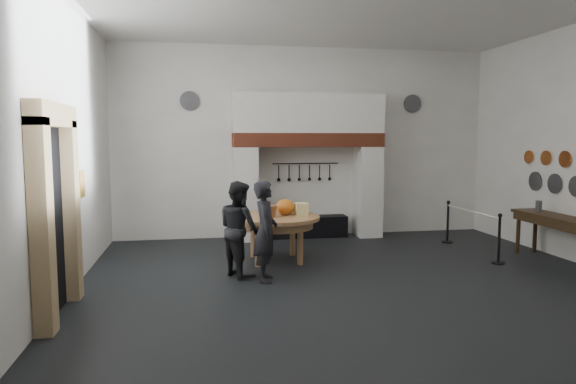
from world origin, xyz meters
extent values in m
cube|color=black|center=(0.00, 0.00, 0.00)|extent=(9.00, 8.00, 0.02)
cube|color=silver|center=(0.00, 0.00, 4.50)|extent=(9.00, 8.00, 0.02)
cube|color=white|center=(0.00, 4.00, 2.25)|extent=(9.00, 0.02, 4.50)
cube|color=white|center=(0.00, -4.00, 2.25)|extent=(9.00, 0.02, 4.50)
cube|color=white|center=(-4.50, 0.00, 2.25)|extent=(0.02, 8.00, 4.50)
cube|color=silver|center=(-1.48, 3.65, 1.07)|extent=(0.55, 0.70, 2.15)
cube|color=silver|center=(1.48, 3.65, 1.07)|extent=(0.55, 0.70, 2.15)
cube|color=#9E442B|center=(0.00, 3.65, 2.31)|extent=(3.50, 0.72, 0.32)
cube|color=silver|center=(0.00, 3.65, 2.92)|extent=(3.50, 0.70, 0.90)
cube|color=black|center=(0.00, 3.72, 0.25)|extent=(1.90, 0.45, 0.50)
cylinder|color=black|center=(0.00, 3.92, 1.75)|extent=(1.60, 0.02, 0.02)
cube|color=black|center=(-4.47, -1.00, 1.25)|extent=(0.04, 1.10, 2.50)
cube|color=tan|center=(-4.38, -1.70, 1.30)|extent=(0.22, 0.30, 2.60)
cube|color=tan|center=(-4.38, -0.30, 1.30)|extent=(0.22, 0.30, 2.60)
cube|color=tan|center=(-4.38, -1.00, 2.65)|extent=(0.22, 1.70, 0.30)
cube|color=gold|center=(-4.45, 0.80, 1.60)|extent=(0.05, 0.34, 0.44)
cylinder|color=#AD7251|center=(-1.09, 1.49, 0.84)|extent=(1.73, 1.73, 0.07)
ellipsoid|color=orange|center=(-0.89, 1.59, 1.03)|extent=(0.36, 0.36, 0.31)
cube|color=#F0E48F|center=(-0.59, 1.44, 0.99)|extent=(0.22, 0.22, 0.24)
cube|color=#F2E091|center=(-0.61, 1.74, 0.97)|extent=(0.18, 0.18, 0.20)
cone|color=#9C5C39|center=(-1.24, 1.34, 0.98)|extent=(0.33, 0.33, 0.22)
ellipsoid|color=#A17A39|center=(-1.19, 1.84, 0.94)|extent=(0.31, 0.18, 0.13)
imported|color=black|center=(-1.47, 0.16, 0.83)|extent=(0.48, 0.66, 1.66)
imported|color=black|center=(-1.87, 0.56, 0.82)|extent=(0.91, 0.99, 1.63)
cube|color=#332312|center=(4.10, 0.35, 0.87)|extent=(0.55, 2.20, 0.06)
cylinder|color=#4E4F54|center=(4.10, 0.95, 1.01)|extent=(0.12, 0.12, 0.22)
cylinder|color=#C6662D|center=(4.46, 0.75, 1.95)|extent=(0.03, 0.32, 0.32)
cylinder|color=#C6662D|center=(4.46, 1.30, 1.95)|extent=(0.03, 0.30, 0.30)
cylinder|color=#C6662D|center=(4.46, 1.85, 1.95)|extent=(0.03, 0.28, 0.28)
cylinder|color=#4C4C51|center=(4.46, 0.40, 1.45)|extent=(0.03, 0.40, 0.40)
cylinder|color=#4C4C51|center=(4.46, 1.00, 1.45)|extent=(0.03, 0.40, 0.40)
cylinder|color=#4C4C51|center=(4.46, 1.60, 1.45)|extent=(0.03, 0.40, 0.40)
cylinder|color=#4C4C51|center=(-2.70, 3.96, 3.20)|extent=(0.44, 0.03, 0.44)
cylinder|color=#4C4C51|center=(2.70, 3.96, 3.20)|extent=(0.44, 0.03, 0.44)
cylinder|color=black|center=(2.99, 0.53, 0.45)|extent=(0.05, 0.05, 0.90)
cylinder|color=black|center=(2.99, 2.53, 0.45)|extent=(0.05, 0.05, 0.90)
cylinder|color=silver|center=(2.99, 1.53, 0.85)|extent=(0.04, 2.00, 0.04)
camera|label=1|loc=(-2.56, -8.09, 2.35)|focal=32.00mm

